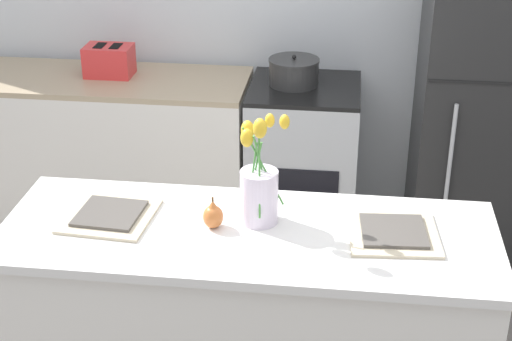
% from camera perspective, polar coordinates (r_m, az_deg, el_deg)
% --- Properties ---
extents(kitchen_island, '(1.80, 0.66, 0.93)m').
position_cam_1_polar(kitchen_island, '(3.08, -0.59, -11.86)').
color(kitchen_island, silver).
rests_on(kitchen_island, ground_plane).
extents(back_counter, '(1.68, 0.60, 0.91)m').
position_cam_1_polar(back_counter, '(4.65, -10.97, 1.33)').
color(back_counter, silver).
rests_on(back_counter, ground_plane).
extents(stove_range, '(0.60, 0.61, 0.91)m').
position_cam_1_polar(stove_range, '(4.45, 3.43, 0.58)').
color(stove_range, '#B2B5B7').
rests_on(stove_range, ground_plane).
extents(refrigerator, '(0.68, 0.67, 1.75)m').
position_cam_1_polar(refrigerator, '(4.34, 16.24, 4.90)').
color(refrigerator, black).
rests_on(refrigerator, ground_plane).
extents(flower_vase, '(0.17, 0.19, 0.44)m').
position_cam_1_polar(flower_vase, '(2.82, 0.21, -1.26)').
color(flower_vase, silver).
rests_on(flower_vase, kitchen_island).
extents(pear_figurine, '(0.07, 0.07, 0.12)m').
position_cam_1_polar(pear_figurine, '(2.83, -3.14, -3.28)').
color(pear_figurine, '#C66B33').
rests_on(pear_figurine, kitchen_island).
extents(plate_setting_left, '(0.34, 0.34, 0.02)m').
position_cam_1_polar(plate_setting_left, '(2.95, -10.59, -3.21)').
color(plate_setting_left, beige).
rests_on(plate_setting_left, kitchen_island).
extents(plate_setting_right, '(0.34, 0.34, 0.02)m').
position_cam_1_polar(plate_setting_right, '(2.83, 9.95, -4.48)').
color(plate_setting_right, beige).
rests_on(plate_setting_right, kitchen_island).
extents(toaster, '(0.28, 0.18, 0.17)m').
position_cam_1_polar(toaster, '(4.48, -10.64, 7.86)').
color(toaster, red).
rests_on(toaster, back_counter).
extents(cooking_pot, '(0.28, 0.28, 0.17)m').
position_cam_1_polar(cooking_pot, '(4.27, 2.77, 7.19)').
color(cooking_pot, '#2D2D2D').
rests_on(cooking_pot, stove_range).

